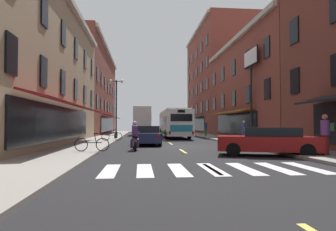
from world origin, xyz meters
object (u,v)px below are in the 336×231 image
billboard_sign (251,71)px  sedan_near (140,129)px  pedestrian_near (326,133)px  pedestrian_far (206,128)px  box_truck (142,121)px  bicycle_near (92,144)px  bicycle_mid (112,136)px  street_lamp_twin (116,106)px  motorcycle_rider (135,138)px  pedestrian_mid (244,131)px  transit_bus (174,123)px  sedan_far (268,141)px  sedan_mid (147,135)px

billboard_sign → sedan_near: bearing=108.7°
sedan_near → pedestrian_near: size_ratio=2.43×
pedestrian_far → box_truck: bearing=-18.8°
pedestrian_near → pedestrian_far: size_ratio=1.01×
bicycle_near → box_truck: bearing=84.3°
bicycle_mid → street_lamp_twin: size_ratio=0.29×
motorcycle_rider → pedestrian_mid: pedestrian_mid is taller
transit_bus → billboard_sign: bearing=-58.1°
bicycle_near → motorcycle_rider: bearing=44.7°
sedan_far → street_lamp_twin: 18.31m
pedestrian_near → street_lamp_twin: bearing=42.7°
sedan_near → sedan_far: size_ratio=0.89×
billboard_sign → street_lamp_twin: 13.23m
sedan_mid → sedan_near: bearing=90.8°
bicycle_mid → transit_bus: bearing=52.4°
billboard_sign → sedan_far: size_ratio=1.60×
transit_bus → sedan_near: size_ratio=2.68×
pedestrian_near → street_lamp_twin: 20.34m
street_lamp_twin → billboard_sign: bearing=-24.6°
sedan_mid → sedan_far: 9.56m
motorcycle_rider → bicycle_mid: (-2.05, 8.01, -0.21)m
billboard_sign → pedestrian_far: bearing=97.4°
sedan_mid → street_lamp_twin: (-2.85, 8.27, 2.64)m
sedan_mid → bicycle_near: (-2.85, -6.26, -0.20)m
billboard_sign → sedan_far: billboard_sign is taller
sedan_near → bicycle_mid: 26.86m
motorcycle_rider → box_truck: bearing=88.6°
sedan_near → pedestrian_mid: bearing=-75.9°
bicycle_near → bicycle_mid: 10.06m
billboard_sign → pedestrian_far: billboard_sign is taller
transit_bus → bicycle_near: 19.16m
box_truck → street_lamp_twin: bearing=-102.2°
billboard_sign → box_truck: billboard_sign is taller
billboard_sign → sedan_near: billboard_sign is taller
bicycle_mid → motorcycle_rider: bearing=-75.7°
transit_bus → motorcycle_rider: bearing=-104.5°
transit_bus → sedan_far: size_ratio=2.38×
sedan_mid → bicycle_near: 6.88m
motorcycle_rider → bicycle_near: motorcycle_rider is taller
motorcycle_rider → sedan_near: bearing=89.4°
pedestrian_mid → billboard_sign: bearing=-95.8°
pedestrian_far → sedan_mid: bearing=84.1°
motorcycle_rider → pedestrian_mid: bearing=28.2°
pedestrian_near → box_truck: bearing=26.3°
sedan_far → billboard_sign: bearing=72.3°
bicycle_mid → pedestrian_near: (10.38, -12.86, 0.58)m
bicycle_mid → pedestrian_far: pedestrian_far is taller
sedan_mid → bicycle_near: size_ratio=2.57×
sedan_near → pedestrian_far: bearing=-64.5°
bicycle_near → pedestrian_mid: bearing=32.2°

